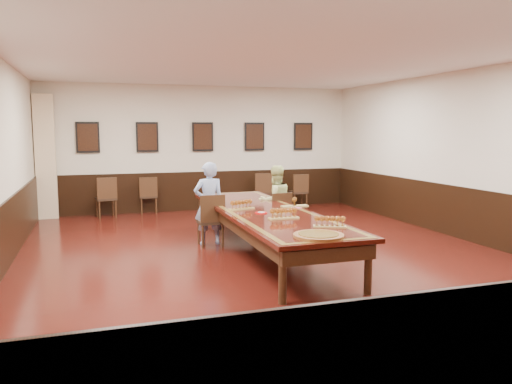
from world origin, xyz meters
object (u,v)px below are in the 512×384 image
object	(u,v)px
conference_table	(265,219)
spare_chair_d	(298,191)
spare_chair_a	(106,197)
person_man	(209,203)
carved_platter	(318,236)
chair_man	(210,220)
chair_woman	(278,215)
person_woman	(275,201)
spare_chair_c	(263,191)
spare_chair_b	(149,195)

from	to	relation	value
conference_table	spare_chair_d	bearing A→B (deg)	61.09
spare_chair_a	person_man	world-z (taller)	person_man
conference_table	carved_platter	size ratio (longest dim) A/B	6.59
person_man	spare_chair_d	bearing A→B (deg)	-133.32
person_man	conference_table	xyz separation A→B (m)	(0.72, -1.04, -0.14)
spare_chair_a	carved_platter	size ratio (longest dim) A/B	1.28
chair_man	chair_woman	xyz separation A→B (m)	(1.38, 0.25, -0.03)
person_woman	person_man	bearing A→B (deg)	3.29
spare_chair_c	person_man	xyz separation A→B (m)	(-2.22, -3.51, 0.27)
spare_chair_b	carved_platter	distance (m)	7.15
spare_chair_a	spare_chair_b	bearing A→B (deg)	-172.69
person_man	person_woman	size ratio (longest dim) A/B	1.08
carved_platter	person_woman	bearing A→B (deg)	78.58
spare_chair_a	spare_chair_c	bearing A→B (deg)	171.96
spare_chair_b	spare_chair_d	bearing A→B (deg)	179.75
spare_chair_b	person_woman	world-z (taller)	person_woman
chair_woman	person_man	size ratio (longest dim) A/B	0.59
person_woman	conference_table	size ratio (longest dim) A/B	0.28
chair_woman	spare_chair_b	size ratio (longest dim) A/B	0.97
spare_chair_c	spare_chair_d	distance (m)	0.99
spare_chair_a	person_woman	world-z (taller)	person_woman
spare_chair_a	person_man	xyz separation A→B (m)	(1.72, -3.52, 0.27)
spare_chair_b	carved_platter	size ratio (longest dim) A/B	1.22
spare_chair_a	carved_platter	xyz separation A→B (m)	(2.39, -6.73, 0.29)
spare_chair_d	person_man	size ratio (longest dim) A/B	0.61
chair_woman	chair_man	bearing A→B (deg)	3.46
chair_woman	spare_chair_a	distance (m)	4.58
chair_man	spare_chair_b	bearing A→B (deg)	-80.40
chair_woman	conference_table	size ratio (longest dim) A/B	0.18
spare_chair_d	spare_chair_c	bearing A→B (deg)	-1.93
person_woman	conference_table	bearing A→B (deg)	56.25
spare_chair_d	conference_table	bearing A→B (deg)	62.22
chair_man	spare_chair_d	world-z (taller)	chair_man
spare_chair_a	spare_chair_c	size ratio (longest dim) A/B	1.01
spare_chair_a	spare_chair_b	size ratio (longest dim) A/B	1.05
spare_chair_c	chair_man	bearing A→B (deg)	68.55
person_man	carved_platter	bearing A→B (deg)	101.37
spare_chair_d	person_man	world-z (taller)	person_man
chair_man	conference_table	distance (m)	1.19
person_man	carved_platter	world-z (taller)	person_man
chair_man	conference_table	xyz separation A→B (m)	(0.72, -0.93, 0.14)
spare_chair_a	spare_chair_d	xyz separation A→B (m)	(4.92, -0.06, -0.03)
chair_man	spare_chair_a	size ratio (longest dim) A/B	0.97
spare_chair_a	person_woman	size ratio (longest dim) A/B	0.70
chair_man	conference_table	size ratio (longest dim) A/B	0.19
spare_chair_c	person_man	world-z (taller)	person_man
chair_woman	spare_chair_b	xyz separation A→B (m)	(-2.08, 3.65, 0.01)
chair_man	spare_chair_d	xyz separation A→B (m)	(3.20, 3.56, -0.02)
spare_chair_b	spare_chair_c	bearing A→B (deg)	179.11
spare_chair_c	carved_platter	xyz separation A→B (m)	(-1.54, -6.72, 0.29)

